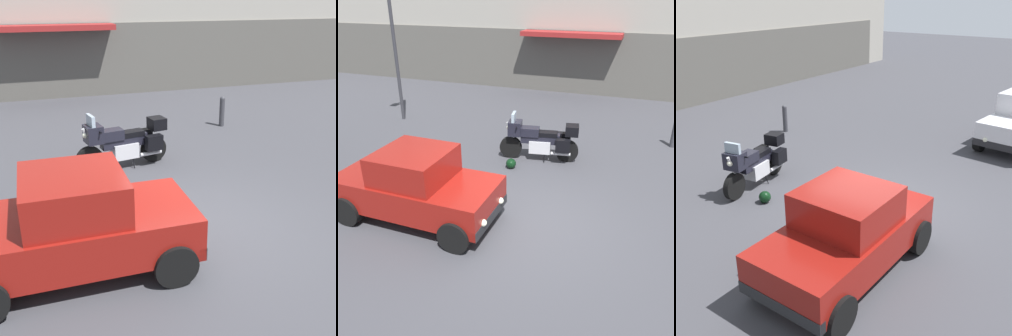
% 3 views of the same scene
% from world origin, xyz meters
% --- Properties ---
extents(ground_plane, '(80.00, 80.00, 0.00)m').
position_xyz_m(ground_plane, '(0.00, 0.00, 0.00)').
color(ground_plane, '#38383D').
extents(motorcycle, '(2.25, 0.95, 1.36)m').
position_xyz_m(motorcycle, '(-0.66, 3.26, 0.62)').
color(motorcycle, black).
rests_on(motorcycle, ground).
extents(helmet, '(0.28, 0.28, 0.28)m').
position_xyz_m(helmet, '(-1.24, 2.40, 0.14)').
color(helmet, black).
rests_on(helmet, ground).
extents(car_compact_side, '(3.49, 1.73, 1.56)m').
position_xyz_m(car_compact_side, '(-2.25, -0.59, 0.77)').
color(car_compact_side, maroon).
rests_on(car_compact_side, ground).
extents(bollard_curbside, '(0.16, 0.16, 0.94)m').
position_xyz_m(bollard_curbside, '(2.98, 5.63, 0.50)').
color(bollard_curbside, '#333338').
rests_on(bollard_curbside, ground).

